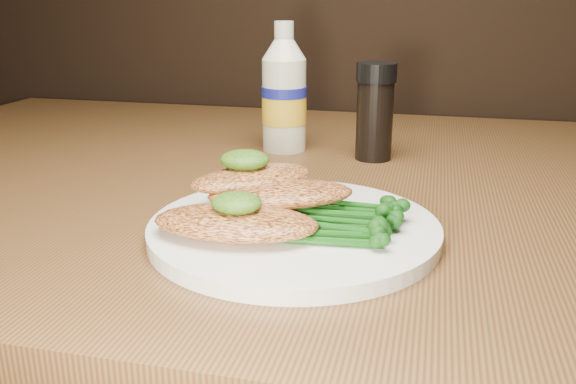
# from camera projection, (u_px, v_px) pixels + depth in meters

# --- Properties ---
(plate) EXTENTS (0.25, 0.25, 0.01)m
(plate) POSITION_uv_depth(u_px,v_px,m) (294.00, 229.00, 0.53)
(plate) COLOR white
(plate) RESTS_ON dining_table
(chicken_front) EXTENTS (0.14, 0.08, 0.02)m
(chicken_front) POSITION_uv_depth(u_px,v_px,m) (236.00, 222.00, 0.50)
(chicken_front) COLOR #DE8046
(chicken_front) RESTS_ON plate
(chicken_mid) EXTENTS (0.15, 0.11, 0.02)m
(chicken_mid) POSITION_uv_depth(u_px,v_px,m) (281.00, 194.00, 0.55)
(chicken_mid) COLOR #DE8046
(chicken_mid) RESTS_ON plate
(chicken_back) EXTENTS (0.13, 0.13, 0.02)m
(chicken_back) POSITION_uv_depth(u_px,v_px,m) (252.00, 178.00, 0.57)
(chicken_back) COLOR #DE8046
(chicken_back) RESTS_ON plate
(pesto_front) EXTENTS (0.05, 0.05, 0.02)m
(pesto_front) POSITION_uv_depth(u_px,v_px,m) (236.00, 203.00, 0.50)
(pesto_front) COLOR #133507
(pesto_front) RESTS_ON chicken_front
(pesto_back) EXTENTS (0.05, 0.05, 0.02)m
(pesto_back) POSITION_uv_depth(u_px,v_px,m) (245.00, 160.00, 0.57)
(pesto_back) COLOR #133507
(pesto_back) RESTS_ON chicken_back
(broccolini_bundle) EXTENTS (0.14, 0.12, 0.02)m
(broccolini_bundle) POSITION_uv_depth(u_px,v_px,m) (337.00, 217.00, 0.52)
(broccolini_bundle) COLOR #124910
(broccolini_bundle) RESTS_ON plate
(mayo_bottle) EXTENTS (0.07, 0.07, 0.17)m
(mayo_bottle) POSITION_uv_depth(u_px,v_px,m) (284.00, 87.00, 0.81)
(mayo_bottle) COLOR #F0EFCC
(mayo_bottle) RESTS_ON dining_table
(pepper_grinder) EXTENTS (0.06, 0.06, 0.12)m
(pepper_grinder) POSITION_uv_depth(u_px,v_px,m) (375.00, 112.00, 0.77)
(pepper_grinder) COLOR black
(pepper_grinder) RESTS_ON dining_table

